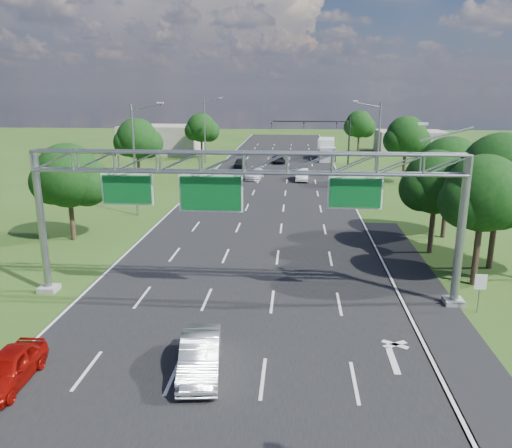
# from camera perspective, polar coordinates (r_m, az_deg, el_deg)

# --- Properties ---
(ground) EXTENTS (220.00, 220.00, 0.00)m
(ground) POSITION_cam_1_polar(r_m,az_deg,el_deg) (44.99, 0.74, 0.70)
(ground) COLOR #264414
(ground) RESTS_ON ground
(road) EXTENTS (18.00, 180.00, 0.02)m
(road) POSITION_cam_1_polar(r_m,az_deg,el_deg) (44.99, 0.74, 0.70)
(road) COLOR black
(road) RESTS_ON ground
(road_flare) EXTENTS (3.00, 30.00, 0.02)m
(road_flare) POSITION_cam_1_polar(r_m,az_deg,el_deg) (30.52, 18.19, -7.08)
(road_flare) COLOR black
(road_flare) RESTS_ON ground
(sign_gantry) EXTENTS (23.50, 1.00, 9.56)m
(sign_gantry) POSITION_cam_1_polar(r_m,az_deg,el_deg) (25.98, -1.21, 5.72)
(sign_gantry) COLOR gray
(sign_gantry) RESTS_ON ground
(regulatory_sign) EXTENTS (0.60, 0.08, 2.10)m
(regulatory_sign) POSITION_cam_1_polar(r_m,az_deg,el_deg) (27.93, 24.26, -6.42)
(regulatory_sign) COLOR gray
(regulatory_sign) RESTS_ON ground
(traffic_signal) EXTENTS (12.21, 0.24, 7.00)m
(traffic_signal) POSITION_cam_1_polar(r_m,az_deg,el_deg) (78.86, 8.05, 10.49)
(traffic_signal) COLOR black
(traffic_signal) RESTS_ON ground
(streetlight_l_near) EXTENTS (2.97, 0.22, 10.16)m
(streetlight_l_near) POSITION_cam_1_polar(r_m,az_deg,el_deg) (46.11, -13.53, 7.70)
(streetlight_l_near) COLOR gray
(streetlight_l_near) RESTS_ON ground
(streetlight_l_far) EXTENTS (2.97, 0.22, 10.16)m
(streetlight_l_far) POSITION_cam_1_polar(r_m,az_deg,el_deg) (79.98, -5.75, 10.92)
(streetlight_l_far) COLOR gray
(streetlight_l_far) RESTS_ON ground
(streetlight_r_mid) EXTENTS (2.97, 0.22, 10.16)m
(streetlight_r_mid) POSITION_cam_1_polar(r_m,az_deg,el_deg) (54.43, 13.60, 8.74)
(streetlight_r_mid) COLOR gray
(streetlight_r_mid) RESTS_ON ground
(tree_cluster_right) EXTENTS (9.91, 14.60, 8.68)m
(tree_cluster_right) POSITION_cam_1_polar(r_m,az_deg,el_deg) (35.25, 24.28, 4.24)
(tree_cluster_right) COLOR #2D2116
(tree_cluster_right) RESTS_ON ground
(tree_verge_la) EXTENTS (5.76, 4.80, 7.40)m
(tree_verge_la) POSITION_cam_1_polar(r_m,az_deg,el_deg) (39.85, -20.56, 4.89)
(tree_verge_la) COLOR #2D2116
(tree_verge_la) RESTS_ON ground
(tree_verge_lb) EXTENTS (5.76, 4.80, 8.06)m
(tree_verge_lb) POSITION_cam_1_polar(r_m,az_deg,el_deg) (61.77, -13.36, 9.29)
(tree_verge_lb) COLOR #2D2116
(tree_verge_lb) RESTS_ON ground
(tree_verge_lc) EXTENTS (5.76, 4.80, 7.62)m
(tree_verge_lc) POSITION_cam_1_polar(r_m,az_deg,el_deg) (85.26, -6.22, 10.74)
(tree_verge_lc) COLOR #2D2116
(tree_verge_lc) RESTS_ON ground
(tree_verge_rd) EXTENTS (5.76, 4.80, 8.28)m
(tree_verge_rd) POSITION_cam_1_polar(r_m,az_deg,el_deg) (63.17, 16.84, 9.37)
(tree_verge_rd) COLOR #2D2116
(tree_verge_rd) RESTS_ON ground
(tree_verge_re) EXTENTS (5.76, 4.80, 7.84)m
(tree_verge_re) POSITION_cam_1_polar(r_m,az_deg,el_deg) (92.41, 11.76, 10.97)
(tree_verge_re) COLOR #2D2116
(tree_verge_re) RESTS_ON ground
(building_left) EXTENTS (14.00, 10.00, 5.00)m
(building_left) POSITION_cam_1_polar(r_m,az_deg,el_deg) (95.23, -10.72, 9.51)
(building_left) COLOR gray
(building_left) RESTS_ON ground
(building_right) EXTENTS (12.00, 9.00, 4.00)m
(building_right) POSITION_cam_1_polar(r_m,az_deg,el_deg) (98.22, 17.20, 8.97)
(building_right) COLOR gray
(building_right) RESTS_ON ground
(red_coupe) EXTENTS (1.73, 4.04, 1.36)m
(red_coupe) POSITION_cam_1_polar(r_m,az_deg,el_deg) (22.24, -26.41, -14.54)
(red_coupe) COLOR #900B06
(red_coupe) RESTS_ON ground
(silver_sedan) EXTENTS (2.12, 4.64, 1.48)m
(silver_sedan) POSITION_cam_1_polar(r_m,az_deg,el_deg) (20.88, -6.43, -14.75)
(silver_sedan) COLOR #B6BCC2
(silver_sedan) RESTS_ON ground
(car_queue_a) EXTENTS (2.40, 5.03, 1.41)m
(car_queue_a) POSITION_cam_1_polar(r_m,az_deg,el_deg) (65.08, -0.16, 5.77)
(car_queue_a) COLOR silver
(car_queue_a) RESTS_ON ground
(car_queue_b) EXTENTS (2.34, 4.35, 1.16)m
(car_queue_b) POSITION_cam_1_polar(r_m,az_deg,el_deg) (79.92, 2.57, 7.37)
(car_queue_b) COLOR black
(car_queue_b) RESTS_ON ground
(car_queue_c) EXTENTS (1.62, 3.99, 1.36)m
(car_queue_c) POSITION_cam_1_polar(r_m,az_deg,el_deg) (75.35, -1.83, 7.00)
(car_queue_c) COLOR black
(car_queue_c) RESTS_ON ground
(car_queue_d) EXTENTS (1.62, 4.53, 1.49)m
(car_queue_d) POSITION_cam_1_polar(r_m,az_deg,el_deg) (64.24, 5.26, 5.62)
(car_queue_d) COLOR silver
(car_queue_d) RESTS_ON ground
(box_truck) EXTENTS (3.10, 9.03, 3.35)m
(box_truck) POSITION_cam_1_polar(r_m,az_deg,el_deg) (85.42, 8.04, 8.42)
(box_truck) COLOR silver
(box_truck) RESTS_ON ground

